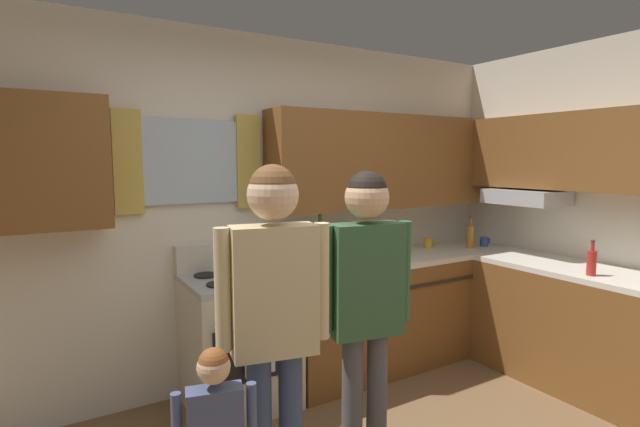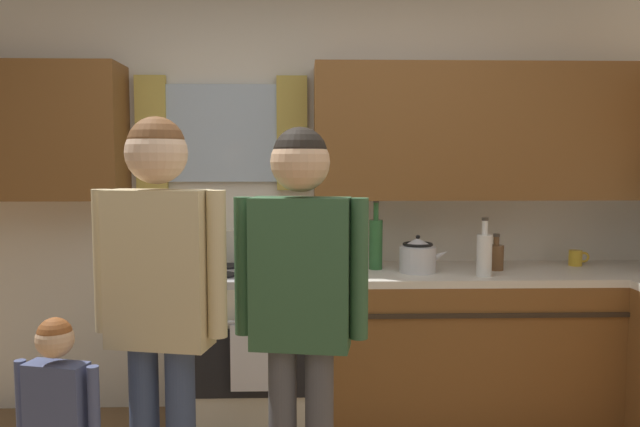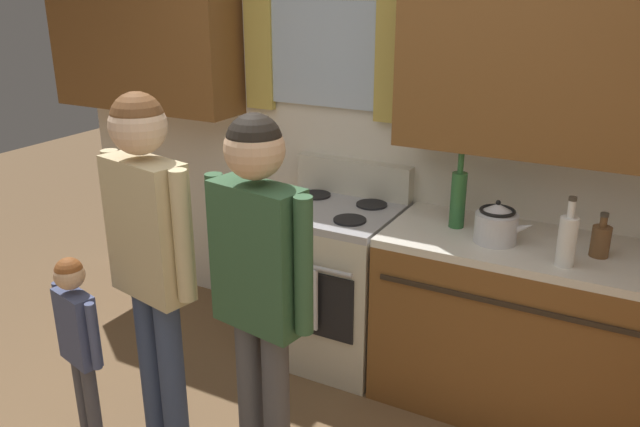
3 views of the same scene
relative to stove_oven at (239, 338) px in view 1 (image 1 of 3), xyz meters
The scene contains 13 objects.
back_wall_unit 1.08m from the stove_oven, 39.48° to the left, with size 4.60×0.42×2.60m.
kitchen_counter_run 1.82m from the stove_oven, 12.59° to the right, with size 2.20×2.02×0.90m.
stove_oven is the anchor object (origin of this frame).
bottle_sauce_red 2.47m from the stove_oven, 30.18° to the right, with size 0.06×0.06×0.25m.
bottle_wine_green 0.90m from the stove_oven, ahead, with size 0.08×0.08×0.39m.
bottle_oil_amber 2.24m from the stove_oven, ahead, with size 0.06×0.06×0.29m.
bottle_milk_white 1.36m from the stove_oven, ahead, with size 0.08×0.08×0.31m.
bottle_squat_brown 1.44m from the stove_oven, ahead, with size 0.08×0.08×0.21m.
mug_cobalt_blue 2.40m from the stove_oven, ahead, with size 0.11×0.07×0.08m.
mug_mustard_yellow 1.93m from the stove_oven, ahead, with size 0.12×0.08×0.09m.
stovetop_kettle 1.04m from the stove_oven, ahead, with size 0.27×0.20×0.21m.
adult_holding_child 1.29m from the stove_oven, 103.22° to the right, with size 0.51×0.23×1.67m.
adult_in_plaid 1.26m from the stove_oven, 76.83° to the right, with size 0.50×0.22×1.64m.
Camera 1 is at (-1.41, -1.43, 1.69)m, focal length 26.60 mm.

